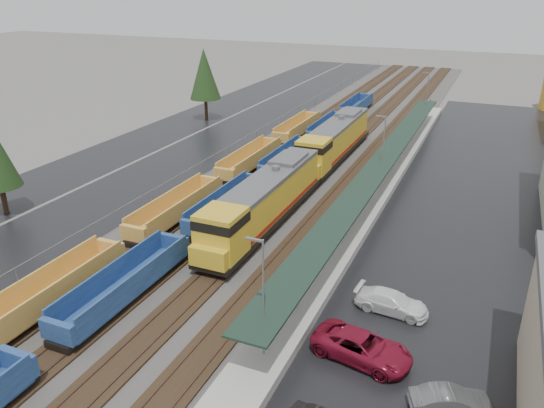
{
  "coord_description": "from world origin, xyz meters",
  "views": [
    {
      "loc": [
        19.74,
        -2.52,
        20.46
      ],
      "look_at": [
        2.4,
        37.65,
        2.0
      ],
      "focal_mm": 35.0,
      "sensor_mm": 36.0,
      "label": 1
    }
  ],
  "objects": [
    {
      "name": "tree_west_far",
      "position": [
        -23.0,
        70.0,
        7.12
      ],
      "size": [
        4.84,
        4.84,
        11.0
      ],
      "color": "#332316",
      "rests_on": "ground"
    },
    {
      "name": "station_platform",
      "position": [
        9.5,
        50.01,
        0.73
      ],
      "size": [
        3.0,
        80.0,
        8.0
      ],
      "color": "#9E9B93",
      "rests_on": "ground"
    },
    {
      "name": "west_parking_lot",
      "position": [
        -15.0,
        60.0,
        0.01
      ],
      "size": [
        10.0,
        160.0,
        0.02
      ],
      "primitive_type": "cube",
      "color": "black",
      "rests_on": "ground"
    },
    {
      "name": "trackbed",
      "position": [
        -0.0,
        60.0,
        0.16
      ],
      "size": [
        14.6,
        160.0,
        0.22
      ],
      "color": "black",
      "rests_on": "ground"
    },
    {
      "name": "parked_car_east_e",
      "position": [
        19.81,
        20.31,
        0.68
      ],
      "size": [
        2.92,
        4.39,
        1.37
      ],
      "primitive_type": "imported",
      "rotation": [
        0.0,
        0.0,
        1.96
      ],
      "color": "#4F5154",
      "rests_on": "ground"
    },
    {
      "name": "locomotive_trail",
      "position": [
        2.0,
        57.52,
        2.56
      ],
      "size": [
        3.25,
        21.41,
        4.85
      ],
      "color": "black",
      "rests_on": "ground"
    },
    {
      "name": "well_string_yellow",
      "position": [
        -6.0,
        27.22,
        1.11
      ],
      "size": [
        2.45,
        91.76,
        2.17
      ],
      "color": "#B68F32",
      "rests_on": "ground"
    },
    {
      "name": "locomotive_lead",
      "position": [
        2.0,
        36.52,
        2.56
      ],
      "size": [
        3.25,
        21.41,
        4.85
      ],
      "color": "black",
      "rests_on": "ground"
    },
    {
      "name": "ballast_strip",
      "position": [
        0.0,
        60.0,
        0.04
      ],
      "size": [
        20.0,
        160.0,
        0.08
      ],
      "primitive_type": "cube",
      "color": "#302D2B",
      "rests_on": "ground"
    },
    {
      "name": "west_road",
      "position": [
        -25.0,
        60.0,
        0.01
      ],
      "size": [
        9.0,
        160.0,
        0.02
      ],
      "primitive_type": "cube",
      "color": "black",
      "rests_on": "ground"
    },
    {
      "name": "parked_car_east_b",
      "position": [
        14.6,
        22.61,
        0.82
      ],
      "size": [
        3.75,
        6.28,
        1.63
      ],
      "primitive_type": "imported",
      "rotation": [
        0.0,
        0.0,
        1.39
      ],
      "color": "maroon",
      "rests_on": "ground"
    },
    {
      "name": "east_commuter_lot",
      "position": [
        19.0,
        50.0,
        0.01
      ],
      "size": [
        16.0,
        100.0,
        0.02
      ],
      "primitive_type": "cube",
      "color": "black",
      "rests_on": "ground"
    },
    {
      "name": "well_string_blue",
      "position": [
        -2.0,
        37.62,
        1.11
      ],
      "size": [
        2.48,
        105.0,
        2.2
      ],
      "color": "navy",
      "rests_on": "ground"
    },
    {
      "name": "parked_car_east_c",
      "position": [
        15.2,
        28.13,
        0.71
      ],
      "size": [
        2.36,
        5.03,
        1.42
      ],
      "primitive_type": "imported",
      "rotation": [
        0.0,
        0.0,
        1.49
      ],
      "color": "white",
      "rests_on": "ground"
    },
    {
      "name": "chainlink_fence",
      "position": [
        -9.5,
        58.44,
        1.61
      ],
      "size": [
        0.08,
        160.04,
        2.02
      ],
      "color": "gray",
      "rests_on": "ground"
    }
  ]
}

